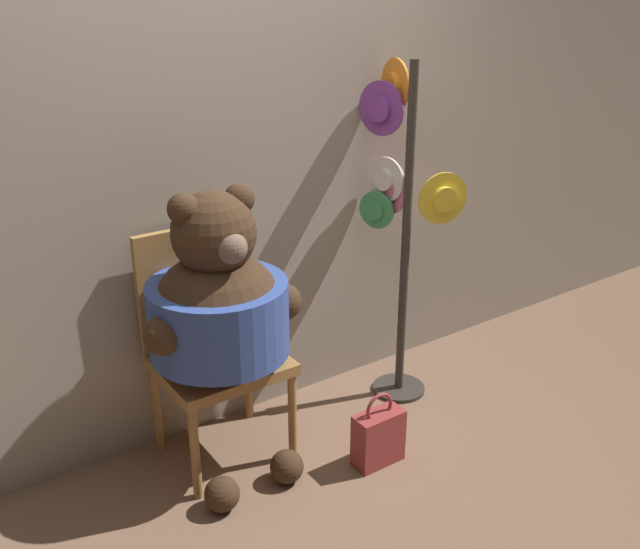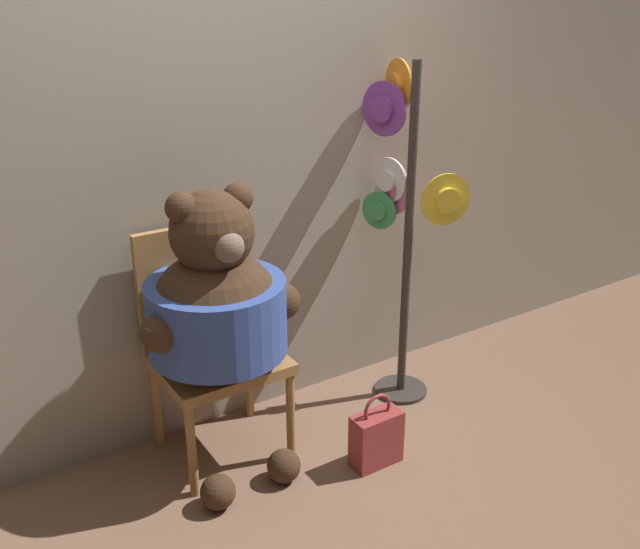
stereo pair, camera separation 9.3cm
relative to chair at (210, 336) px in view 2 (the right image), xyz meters
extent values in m
plane|color=brown|center=(0.21, -0.54, -0.57)|extent=(14.00, 14.00, 0.00)
cube|color=gray|center=(0.21, 0.24, 0.59)|extent=(8.00, 0.10, 2.32)
cylinder|color=#9E703D|center=(-0.24, -0.29, -0.35)|extent=(0.04, 0.04, 0.45)
cylinder|color=#9E703D|center=(0.24, -0.29, -0.35)|extent=(0.04, 0.04, 0.45)
cylinder|color=#9E703D|center=(-0.24, 0.12, -0.35)|extent=(0.04, 0.04, 0.45)
cylinder|color=#9E703D|center=(0.24, 0.12, -0.35)|extent=(0.04, 0.04, 0.45)
cube|color=#9E703D|center=(0.00, -0.09, -0.10)|extent=(0.54, 0.47, 0.05)
cube|color=#9E703D|center=(0.00, 0.13, 0.21)|extent=(0.54, 0.04, 0.56)
sphere|color=#3D2819|center=(-0.03, -0.16, 0.17)|extent=(0.58, 0.58, 0.58)
cylinder|color=#334C99|center=(-0.03, -0.16, 0.17)|extent=(0.59, 0.59, 0.32)
sphere|color=#3D2819|center=(-0.03, -0.16, 0.55)|extent=(0.35, 0.35, 0.35)
sphere|color=#3D2819|center=(-0.15, -0.16, 0.67)|extent=(0.13, 0.13, 0.13)
sphere|color=#3D2819|center=(0.09, -0.16, 0.67)|extent=(0.13, 0.13, 0.13)
sphere|color=brown|center=(-0.03, -0.31, 0.53)|extent=(0.13, 0.13, 0.13)
sphere|color=#3D2819|center=(-0.31, -0.23, 0.20)|extent=(0.16, 0.16, 0.16)
sphere|color=#3D2819|center=(0.24, -0.23, 0.20)|extent=(0.16, 0.16, 0.16)
sphere|color=#3D2819|center=(-0.19, -0.42, -0.50)|extent=(0.15, 0.15, 0.15)
sphere|color=#3D2819|center=(0.13, -0.42, -0.50)|extent=(0.15, 0.15, 0.15)
cylinder|color=#332D28|center=(1.03, -0.12, -0.56)|extent=(0.28, 0.28, 0.02)
cylinder|color=#332D28|center=(1.03, -0.12, 0.29)|extent=(0.04, 0.04, 1.72)
cylinder|color=orange|center=(1.05, 0.03, 1.02)|extent=(0.05, 0.25, 0.25)
cylinder|color=orange|center=(1.05, 0.03, 1.02)|extent=(0.09, 0.13, 0.12)
cylinder|color=silver|center=(1.00, 0.01, 0.57)|extent=(0.05, 0.22, 0.22)
cylinder|color=silver|center=(1.00, 0.01, 0.57)|extent=(0.09, 0.12, 0.11)
cylinder|color=yellow|center=(1.21, -0.18, 0.48)|extent=(0.26, 0.08, 0.26)
cylinder|color=yellow|center=(1.21, -0.18, 0.48)|extent=(0.14, 0.10, 0.13)
cylinder|color=#7A388E|center=(0.98, 0.05, 0.91)|extent=(0.07, 0.26, 0.26)
cylinder|color=#7A388E|center=(0.98, 0.05, 0.91)|extent=(0.09, 0.14, 0.13)
cylinder|color=#D16693|center=(1.03, 0.02, 0.53)|extent=(0.01, 0.28, 0.28)
cylinder|color=#D16693|center=(1.03, 0.02, 0.53)|extent=(0.07, 0.13, 0.13)
cylinder|color=#3D9351|center=(0.96, 0.03, 0.41)|extent=(0.08, 0.18, 0.19)
cylinder|color=#3D9351|center=(0.96, 0.03, 0.41)|extent=(0.08, 0.10, 0.09)
cube|color=maroon|center=(0.54, -0.55, -0.44)|extent=(0.23, 0.11, 0.26)
torus|color=maroon|center=(0.54, -0.55, -0.28)|extent=(0.14, 0.02, 0.14)
camera|label=1|loc=(-1.21, -2.61, 1.49)|focal=40.00mm
camera|label=2|loc=(-1.13, -2.66, 1.49)|focal=40.00mm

